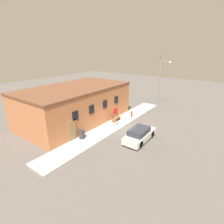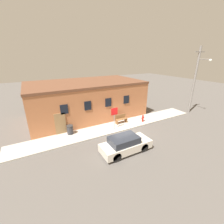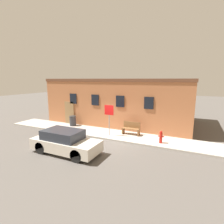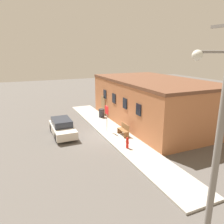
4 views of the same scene
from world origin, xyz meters
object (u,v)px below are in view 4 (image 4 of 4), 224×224
bench (124,130)px  trash_bin (102,113)px  stop_sign (107,114)px  utility_pole (220,122)px  parked_car (62,127)px  fire_hydrant (127,143)px

bench → trash_bin: 5.57m
stop_sign → utility_pole: 11.66m
utility_pole → parked_car: 13.34m
stop_sign → bench: stop_sign is taller
bench → utility_pole: size_ratio=0.16×
trash_bin → parked_car: bearing=-56.5°
fire_hydrant → stop_sign: stop_sign is taller
fire_hydrant → parked_car: 6.02m
utility_pole → trash_bin: bearing=174.3°
fire_hydrant → stop_sign: 3.91m
trash_bin → parked_car: parked_car is taller
bench → utility_pole: (9.95, -1.35, 3.83)m
stop_sign → parked_car: 3.90m
fire_hydrant → stop_sign: bearing=-179.4°
fire_hydrant → bench: bench is taller
utility_pole → bench: bearing=172.2°
parked_car → utility_pole: bearing=14.3°
stop_sign → trash_bin: stop_sign is taller
stop_sign → parked_car: stop_sign is taller
fire_hydrant → stop_sign: (-3.73, -0.04, 1.19)m
stop_sign → parked_car: bearing=-106.4°
trash_bin → stop_sign: bearing=-15.1°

